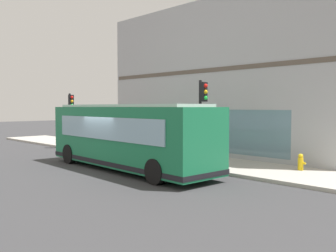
% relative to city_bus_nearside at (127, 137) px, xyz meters
% --- Properties ---
extents(ground, '(120.00, 120.00, 0.00)m').
position_rel_city_bus_nearside_xyz_m(ground, '(-0.51, 0.53, -1.55)').
color(ground, '#38383A').
extents(sidewalk_curb, '(3.79, 40.00, 0.15)m').
position_rel_city_bus_nearside_xyz_m(sidewalk_curb, '(3.98, 0.53, -1.48)').
color(sidewalk_curb, '#B2ADA3').
rests_on(sidewalk_curb, ground).
extents(building_corner, '(8.49, 16.25, 9.19)m').
position_rel_city_bus_nearside_xyz_m(building_corner, '(10.09, 0.53, 3.04)').
color(building_corner, '#A8A8AD').
rests_on(building_corner, ground).
extents(city_bus_nearside, '(2.98, 10.14, 3.07)m').
position_rel_city_bus_nearside_xyz_m(city_bus_nearside, '(0.00, 0.00, 0.00)').
color(city_bus_nearside, '#197247').
rests_on(city_bus_nearside, ground).
extents(traffic_light_near_corner, '(0.32, 0.49, 4.05)m').
position_rel_city_bus_nearside_xyz_m(traffic_light_near_corner, '(2.53, -2.41, 1.42)').
color(traffic_light_near_corner, black).
rests_on(traffic_light_near_corner, sidewalk_curb).
extents(traffic_light_down_block, '(0.32, 0.49, 3.75)m').
position_rel_city_bus_nearside_xyz_m(traffic_light_down_block, '(2.62, 9.84, 1.21)').
color(traffic_light_down_block, black).
rests_on(traffic_light_down_block, sidewalk_curb).
extents(fire_hydrant, '(0.35, 0.35, 0.74)m').
position_rel_city_bus_nearside_xyz_m(fire_hydrant, '(4.86, -6.15, -1.04)').
color(fire_hydrant, yellow).
rests_on(fire_hydrant, sidewalk_curb).
extents(pedestrian_near_building_entrance, '(0.32, 0.32, 1.80)m').
position_rel_city_bus_nearside_xyz_m(pedestrian_near_building_entrance, '(3.31, 1.06, -0.36)').
color(pedestrian_near_building_entrance, '#99994C').
rests_on(pedestrian_near_building_entrance, sidewalk_curb).
extents(pedestrian_by_light_pole, '(0.32, 0.32, 1.66)m').
position_rel_city_bus_nearside_xyz_m(pedestrian_by_light_pole, '(5.00, 8.85, -0.45)').
color(pedestrian_by_light_pole, '#3359A5').
rests_on(pedestrian_by_light_pole, sidewalk_curb).
extents(pedestrian_near_hydrant, '(0.32, 0.32, 1.69)m').
position_rel_city_bus_nearside_xyz_m(pedestrian_near_hydrant, '(3.93, 7.69, -0.43)').
color(pedestrian_near_hydrant, gold).
rests_on(pedestrian_near_hydrant, sidewalk_curb).
extents(newspaper_vending_box, '(0.44, 0.42, 0.90)m').
position_rel_city_bus_nearside_xyz_m(newspaper_vending_box, '(4.03, 6.31, -0.95)').
color(newspaper_vending_box, '#263F99').
rests_on(newspaper_vending_box, sidewalk_curb).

